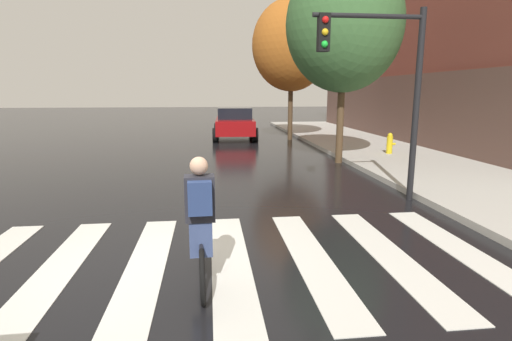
{
  "coord_description": "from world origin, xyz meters",
  "views": [
    {
      "loc": [
        0.8,
        -5.47,
        2.45
      ],
      "look_at": [
        1.7,
        2.17,
        0.93
      ],
      "focal_mm": 28.02,
      "sensor_mm": 36.0,
      "label": 1
    }
  ],
  "objects_px": {
    "street_tree_mid": "(291,45)",
    "traffic_light_near": "(383,72)",
    "fire_hydrant": "(390,143)",
    "street_tree_near": "(344,25)",
    "sedan_mid": "(235,123)",
    "cyclist": "(200,224)"
  },
  "relations": [
    {
      "from": "street_tree_mid",
      "to": "cyclist",
      "type": "bearing_deg",
      "value": -105.46
    },
    {
      "from": "street_tree_near",
      "to": "street_tree_mid",
      "type": "xyz_separation_m",
      "value": [
        -0.34,
        6.89,
        0.08
      ]
    },
    {
      "from": "fire_hydrant",
      "to": "street_tree_near",
      "type": "xyz_separation_m",
      "value": [
        -2.27,
        -0.89,
        4.08
      ]
    },
    {
      "from": "sedan_mid",
      "to": "fire_hydrant",
      "type": "relative_size",
      "value": 6.18
    },
    {
      "from": "sedan_mid",
      "to": "street_tree_near",
      "type": "distance_m",
      "value": 9.12
    },
    {
      "from": "street_tree_mid",
      "to": "traffic_light_near",
      "type": "bearing_deg",
      "value": -92.0
    },
    {
      "from": "sedan_mid",
      "to": "fire_hydrant",
      "type": "xyz_separation_m",
      "value": [
        5.41,
        -6.8,
        -0.31
      ]
    },
    {
      "from": "street_tree_near",
      "to": "street_tree_mid",
      "type": "distance_m",
      "value": 6.9
    },
    {
      "from": "sedan_mid",
      "to": "cyclist",
      "type": "bearing_deg",
      "value": -95.19
    },
    {
      "from": "fire_hydrant",
      "to": "street_tree_near",
      "type": "distance_m",
      "value": 4.75
    },
    {
      "from": "traffic_light_near",
      "to": "street_tree_mid",
      "type": "height_order",
      "value": "street_tree_mid"
    },
    {
      "from": "fire_hydrant",
      "to": "street_tree_mid",
      "type": "xyz_separation_m",
      "value": [
        -2.6,
        6.0,
        4.16
      ]
    },
    {
      "from": "traffic_light_near",
      "to": "fire_hydrant",
      "type": "xyz_separation_m",
      "value": [
        3.02,
        5.8,
        -2.33
      ]
    },
    {
      "from": "sedan_mid",
      "to": "fire_hydrant",
      "type": "height_order",
      "value": "sedan_mid"
    },
    {
      "from": "traffic_light_near",
      "to": "street_tree_near",
      "type": "height_order",
      "value": "street_tree_near"
    },
    {
      "from": "cyclist",
      "to": "traffic_light_near",
      "type": "bearing_deg",
      "value": 43.6
    },
    {
      "from": "street_tree_near",
      "to": "sedan_mid",
      "type": "bearing_deg",
      "value": 112.21
    },
    {
      "from": "cyclist",
      "to": "sedan_mid",
      "type": "bearing_deg",
      "value": 84.81
    },
    {
      "from": "sedan_mid",
      "to": "fire_hydrant",
      "type": "bearing_deg",
      "value": -51.51
    },
    {
      "from": "sedan_mid",
      "to": "street_tree_mid",
      "type": "bearing_deg",
      "value": -16.04
    },
    {
      "from": "cyclist",
      "to": "street_tree_near",
      "type": "xyz_separation_m",
      "value": [
        4.62,
        8.59,
        3.76
      ]
    },
    {
      "from": "fire_hydrant",
      "to": "street_tree_near",
      "type": "bearing_deg",
      "value": -158.47
    }
  ]
}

